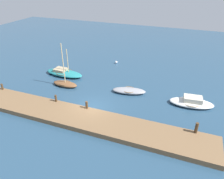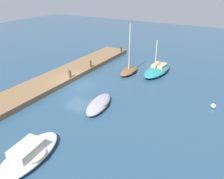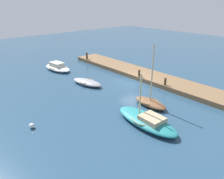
# 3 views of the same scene
# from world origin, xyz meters

# --- Properties ---
(ground_plane) EXTENTS (84.00, 84.00, 0.00)m
(ground_plane) POSITION_xyz_m (0.00, 0.00, 0.00)
(ground_plane) COLOR navy
(dock_platform) EXTENTS (25.62, 3.50, 0.50)m
(dock_platform) POSITION_xyz_m (0.00, -2.44, 0.25)
(dock_platform) COLOR brown
(dock_platform) RESTS_ON ground_plane
(motorboat_white) EXTENTS (4.89, 2.57, 1.08)m
(motorboat_white) POSITION_xyz_m (10.04, 4.41, 0.40)
(motorboat_white) COLOR white
(motorboat_white) RESTS_ON ground_plane
(rowboat_brown) EXTENTS (3.47, 1.50, 5.68)m
(rowboat_brown) POSITION_xyz_m (-5.48, 3.36, 0.36)
(rowboat_brown) COLOR brown
(rowboat_brown) RESTS_ON ground_plane
(rowboat_grey) EXTENTS (4.24, 2.29, 0.57)m
(rowboat_grey) POSITION_xyz_m (2.77, 4.60, 0.29)
(rowboat_grey) COLOR #939399
(rowboat_grey) RESTS_ON ground_plane
(sailboat_teal) EXTENTS (5.81, 2.43, 3.99)m
(sailboat_teal) POSITION_xyz_m (-7.39, 6.13, 0.39)
(sailboat_teal) COLOR teal
(sailboat_teal) RESTS_ON ground_plane
(mooring_post_mid_west) EXTENTS (0.23, 0.23, 0.78)m
(mooring_post_mid_west) POSITION_xyz_m (-3.90, -0.94, 0.90)
(mooring_post_mid_west) COLOR #47331E
(mooring_post_mid_west) RESTS_ON dock_platform
(mooring_post_mid_east) EXTENTS (0.26, 0.26, 0.81)m
(mooring_post_mid_east) POSITION_xyz_m (-0.14, -0.94, 0.91)
(mooring_post_mid_east) COLOR #47331E
(mooring_post_mid_east) RESTS_ON dock_platform
(mooring_post_east) EXTENTS (0.28, 0.28, 1.03)m
(mooring_post_east) POSITION_xyz_m (10.62, -0.94, 1.02)
(mooring_post_east) COLOR #47331E
(mooring_post_east) RESTS_ON dock_platform
(marker_buoy) EXTENTS (0.41, 0.41, 0.41)m
(marker_buoy) POSITION_xyz_m (-1.99, 13.06, 0.20)
(marker_buoy) COLOR silver
(marker_buoy) RESTS_ON ground_plane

